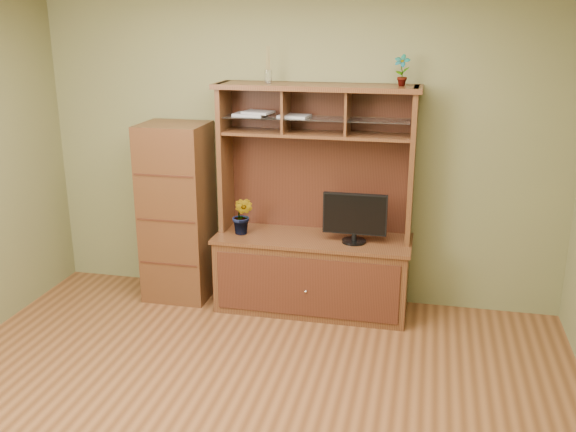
% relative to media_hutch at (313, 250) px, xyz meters
% --- Properties ---
extents(room, '(4.54, 4.04, 2.74)m').
position_rel_media_hutch_xyz_m(room, '(-0.19, -1.73, 0.83)').
color(room, '#573119').
rests_on(room, ground).
extents(media_hutch, '(1.66, 0.61, 1.90)m').
position_rel_media_hutch_xyz_m(media_hutch, '(0.00, 0.00, 0.00)').
color(media_hutch, '#432013').
rests_on(media_hutch, room).
extents(monitor, '(0.52, 0.20, 0.41)m').
position_rel_media_hutch_xyz_m(monitor, '(0.35, -0.08, 0.34)').
color(monitor, black).
rests_on(monitor, media_hutch).
extents(orchid_plant, '(0.21, 0.19, 0.33)m').
position_rel_media_hutch_xyz_m(orchid_plant, '(-0.59, -0.08, 0.29)').
color(orchid_plant, '#32501B').
rests_on(orchid_plant, media_hutch).
extents(top_plant, '(0.14, 0.12, 0.24)m').
position_rel_media_hutch_xyz_m(top_plant, '(0.66, 0.08, 1.50)').
color(top_plant, '#266021').
rests_on(top_plant, media_hutch).
extents(reed_diffuser, '(0.06, 0.06, 0.29)m').
position_rel_media_hutch_xyz_m(reed_diffuser, '(-0.40, 0.08, 1.49)').
color(reed_diffuser, silver).
rests_on(reed_diffuser, media_hutch).
extents(magazines, '(0.64, 0.22, 0.04)m').
position_rel_media_hutch_xyz_m(magazines, '(-0.41, 0.08, 1.13)').
color(magazines, '#A5A5A9').
rests_on(magazines, media_hutch).
extents(side_cabinet, '(0.56, 0.51, 1.56)m').
position_rel_media_hutch_xyz_m(side_cabinet, '(-1.21, 0.00, 0.26)').
color(side_cabinet, '#432013').
rests_on(side_cabinet, room).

